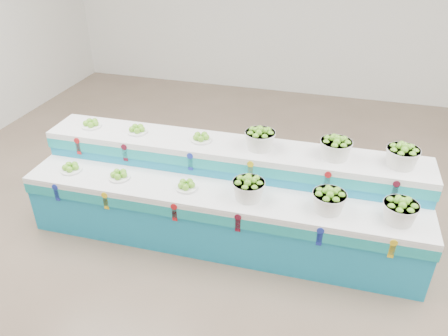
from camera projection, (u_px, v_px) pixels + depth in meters
The scene contains 14 objects.
ground at pixel (266, 256), 4.77m from camera, with size 10.00×10.00×0.00m, color brown.
display_stand at pixel (224, 196), 4.88m from camera, with size 4.34×1.11×1.02m, color #1A91C0, non-canonical shape.
plate_lower_left at pixel (71, 167), 4.90m from camera, with size 0.24×0.24×0.10m, color white.
plate_lower_mid at pixel (119, 174), 4.77m from camera, with size 0.24×0.24×0.10m, color white.
plate_lower_right at pixel (186, 185), 4.60m from camera, with size 0.24×0.24×0.10m, color white.
basket_lower_left at pixel (249, 188), 4.41m from camera, with size 0.33×0.33×0.24m, color silver, non-canonical shape.
basket_lower_mid at pixel (329, 200), 4.23m from camera, with size 0.33×0.33×0.24m, color silver, non-canonical shape.
basket_lower_right at pixel (400, 211), 4.08m from camera, with size 0.33×0.33×0.24m, color silver, non-canonical shape.
plate_upper_left at pixel (91, 123), 5.19m from camera, with size 0.24×0.24×0.10m, color white.
plate_upper_mid at pixel (137, 129), 5.06m from camera, with size 0.24×0.24×0.10m, color white.
plate_upper_right at pixel (201, 137), 4.88m from camera, with size 0.24×0.24×0.10m, color white.
basket_upper_left at pixel (260, 138), 4.70m from camera, with size 0.33×0.33×0.24m, color silver, non-canonical shape.
basket_upper_mid at pixel (336, 148), 4.52m from camera, with size 0.33×0.33×0.24m, color silver, non-canonical shape.
basket_upper_right at pixel (402, 156), 4.37m from camera, with size 0.33×0.33×0.24m, color silver, non-canonical shape.
Camera 1 is at (0.54, -3.58, 3.29)m, focal length 34.95 mm.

